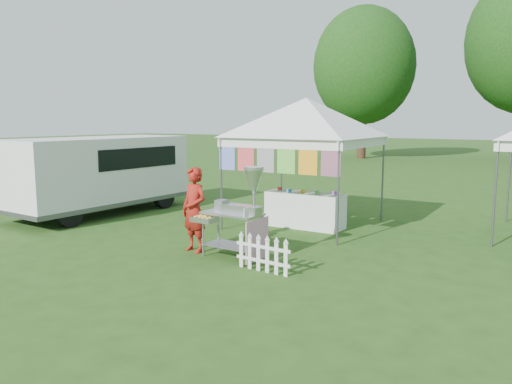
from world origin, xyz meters
The scene contains 8 objects.
ground centered at (0.00, 0.00, 0.00)m, with size 120.00×120.00×0.00m, color #274814.
canopy_main centered at (0.00, 3.49, 2.99)m, with size 4.24×4.24×3.45m.
tree_left centered at (-6.00, 24.00, 5.83)m, with size 6.40×6.40×9.53m.
donut_cart centered at (0.32, 0.21, 0.99)m, with size 1.25×0.79×1.69m.
vendor centered at (-0.71, 0.21, 0.81)m, with size 0.59×0.39×1.62m, color maroon.
cargo_van centered at (-5.34, 2.09, 1.09)m, with size 2.19×4.97×2.03m.
picket_fence centered at (1.06, -0.21, 0.29)m, with size 1.08×0.11×0.56m.
display_table centered at (0.11, 3.29, 0.41)m, with size 1.80×0.70×0.82m, color white.
Camera 1 is at (5.16, -7.07, 2.51)m, focal length 35.00 mm.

